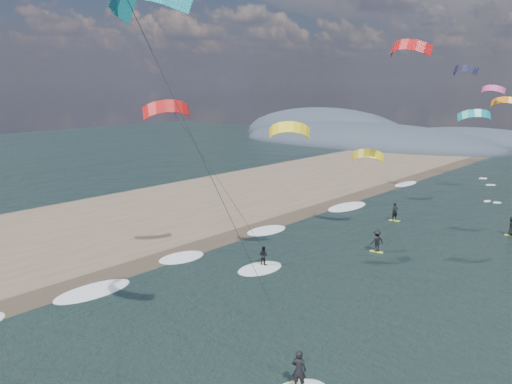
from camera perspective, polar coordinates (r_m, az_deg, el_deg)
The scene contains 9 objects.
ground at distance 29.56m, azimuth -13.68°, elevation -17.26°, with size 260.00×260.00×0.00m, color black.
sand_strip at distance 53.55m, azimuth -21.16°, elevation -4.78°, with size 26.00×240.00×0.00m, color brown.
wet_sand_strip at distance 43.97m, azimuth -13.08°, elevation -7.68°, with size 3.00×240.00×0.00m, color #382D23.
coastal_hills at distance 140.62m, azimuth 10.38°, elevation 5.09°, with size 80.00×41.00×15.00m.
kitesurfer_near_a at distance 22.21m, azimuth -9.79°, elevation 11.78°, with size 8.02×8.78×18.19m.
kitesurfer_near_b at distance 40.63m, azimuth -5.34°, elevation 2.88°, with size 6.58×9.07×13.29m.
far_kitesurfers at distance 52.77m, azimuth 16.34°, elevation -3.67°, with size 11.99×13.48×1.85m.
bg_kite_field at distance 69.97m, azimuth 21.11°, elevation 8.71°, with size 8.97×77.39×10.25m.
shoreline_surf at distance 46.06m, azimuth -7.50°, elevation -6.63°, with size 2.40×79.40×0.11m.
Camera 1 is at (20.94, -15.65, 13.80)m, focal length 40.00 mm.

